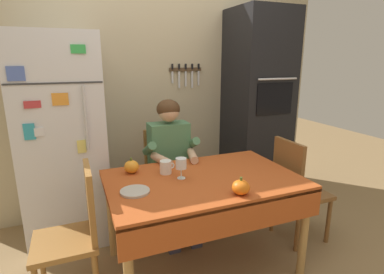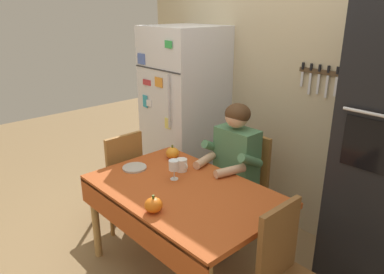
{
  "view_description": "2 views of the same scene",
  "coord_description": "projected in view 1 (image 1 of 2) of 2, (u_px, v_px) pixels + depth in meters",
  "views": [
    {
      "loc": [
        -0.85,
        -1.8,
        1.59
      ],
      "look_at": [
        -0.04,
        0.21,
        1.03
      ],
      "focal_mm": 28.16,
      "sensor_mm": 36.0,
      "label": 1
    },
    {
      "loc": [
        1.78,
        -1.45,
        1.99
      ],
      "look_at": [
        -0.11,
        0.29,
        1.06
      ],
      "focal_mm": 34.32,
      "sensor_mm": 36.0,
      "label": 2
    }
  ],
  "objects": [
    {
      "name": "chair_left_side",
      "position": [
        76.0,
        229.0,
        1.97
      ],
      "size": [
        0.4,
        0.4,
        0.93
      ],
      "color": "#9E6B33",
      "rests_on": "ground"
    },
    {
      "name": "chair_right_side",
      "position": [
        295.0,
        186.0,
        2.63
      ],
      "size": [
        0.4,
        0.4,
        0.93
      ],
      "color": "brown",
      "rests_on": "ground"
    },
    {
      "name": "serving_tray",
      "position": [
        135.0,
        191.0,
        1.97
      ],
      "size": [
        0.19,
        0.19,
        0.02
      ],
      "primitive_type": "cylinder",
      "color": "#B7B2A8",
      "rests_on": "dining_table"
    },
    {
      "name": "ground_plane",
      "position": [
        207.0,
        271.0,
        2.32
      ],
      "size": [
        10.0,
        10.0,
        0.0
      ],
      "primitive_type": "plane",
      "color": "#93754C",
      "rests_on": "ground"
    },
    {
      "name": "chair_behind_person",
      "position": [
        166.0,
        172.0,
        2.95
      ],
      "size": [
        0.4,
        0.4,
        0.93
      ],
      "color": "#9E6B33",
      "rests_on": "ground"
    },
    {
      "name": "back_wall_assembly",
      "position": [
        160.0,
        87.0,
        3.22
      ],
      "size": [
        3.7,
        0.13,
        2.6
      ],
      "color": "#BCAD89",
      "rests_on": "ground"
    },
    {
      "name": "wine_glass",
      "position": [
        181.0,
        164.0,
        2.18
      ],
      "size": [
        0.08,
        0.08,
        0.16
      ],
      "color": "white",
      "rests_on": "dining_table"
    },
    {
      "name": "dining_table",
      "position": [
        204.0,
        189.0,
        2.23
      ],
      "size": [
        1.4,
        0.9,
        0.74
      ],
      "color": "tan",
      "rests_on": "ground"
    },
    {
      "name": "seated_person",
      "position": [
        171.0,
        156.0,
        2.73
      ],
      "size": [
        0.47,
        0.55,
        1.25
      ],
      "color": "#38384C",
      "rests_on": "ground"
    },
    {
      "name": "coffee_mug",
      "position": [
        166.0,
        167.0,
        2.3
      ],
      "size": [
        0.12,
        0.09,
        0.1
      ],
      "color": "white",
      "rests_on": "dining_table"
    },
    {
      "name": "pumpkin_large",
      "position": [
        241.0,
        187.0,
        1.94
      ],
      "size": [
        0.12,
        0.12,
        0.12
      ],
      "color": "orange",
      "rests_on": "dining_table"
    },
    {
      "name": "refrigerator",
      "position": [
        63.0,
        141.0,
        2.61
      ],
      "size": [
        0.68,
        0.71,
        1.8
      ],
      "color": "silver",
      "rests_on": "ground"
    },
    {
      "name": "wall_oven",
      "position": [
        257.0,
        109.0,
        3.33
      ],
      "size": [
        0.6,
        0.64,
        2.1
      ],
      "color": "black",
      "rests_on": "ground"
    },
    {
      "name": "pumpkin_medium",
      "position": [
        132.0,
        167.0,
        2.3
      ],
      "size": [
        0.11,
        0.11,
        0.12
      ],
      "color": "orange",
      "rests_on": "dining_table"
    }
  ]
}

